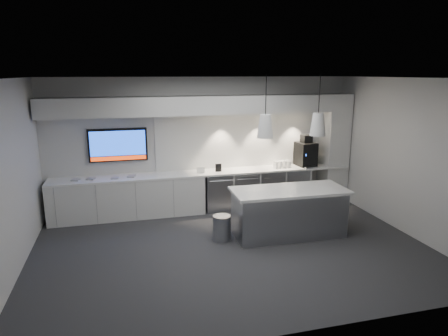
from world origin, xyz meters
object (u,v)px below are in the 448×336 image
object	(u,v)px
wall_tv	(118,145)
island	(289,212)
bin	(222,228)
coffee_machine	(306,153)

from	to	relation	value
wall_tv	island	xyz separation A→B (m)	(3.12, -2.12, -1.09)
island	wall_tv	bearing A→B (deg)	147.16
bin	coffee_machine	xyz separation A→B (m)	(2.54, 1.78, 0.97)
island	coffee_machine	world-z (taller)	coffee_machine
island	bin	world-z (taller)	island
wall_tv	coffee_machine	distance (m)	4.37
bin	wall_tv	bearing A→B (deg)	131.84
wall_tv	bin	world-z (taller)	wall_tv
bin	coffee_machine	bearing A→B (deg)	34.97
coffee_machine	island	bearing A→B (deg)	-128.03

